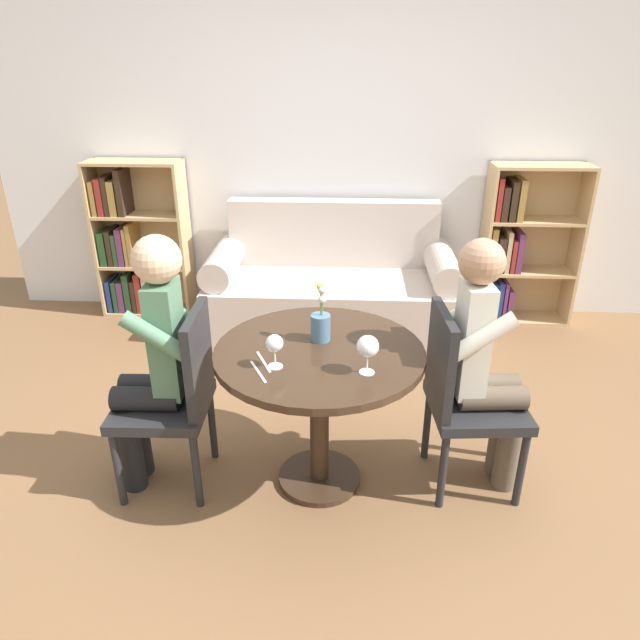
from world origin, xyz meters
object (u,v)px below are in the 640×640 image
Objects in this scene: person_left at (153,360)px; person_right at (486,364)px; chair_left at (176,393)px; bookshelf_right at (517,248)px; couch at (332,290)px; bookshelf_left at (134,244)px; chair_right at (463,394)px; wine_glass_left at (274,344)px; flower_vase at (320,323)px; wine_glass_right at (368,347)px.

person_right is (1.49, 0.08, -0.02)m from person_left.
person_left is 1.49m from person_right.
person_right is at bearing 91.71° from chair_left.
couch is at bearing -169.26° from bookshelf_right.
couch is at bearing -9.49° from bookshelf_left.
chair_right is 0.92m from wine_glass_left.
flower_vase is at bearing -50.72° from bookshelf_left.
bookshelf_left is 1.33× the size of chair_left.
person_right is 0.76m from flower_vase.
chair_left is at bearing 169.22° from wine_glass_right.
bookshelf_left reaches higher than couch.
bookshelf_left reaches higher than flower_vase.
wine_glass_right is at bearing -118.45° from bookshelf_right.
chair_right is (0.66, -1.70, 0.18)m from couch.
wine_glass_right is (0.86, -0.16, 0.35)m from chair_left.
person_left is 0.77m from flower_vase.
chair_right is 6.12× the size of wine_glass_left.
person_left is at bearing -136.37° from bookshelf_right.
bookshelf_left is at bearing 129.28° from flower_vase.
bookshelf_right is at bearing 132.14° from person_left.
chair_left is at bearing -65.95° from bookshelf_left.
wine_glass_left is (0.57, -0.13, 0.16)m from person_left.
chair_right is at bearing -110.58° from bookshelf_right.
flower_vase is (-0.20, 0.29, -0.03)m from wine_glass_right.
wine_glass_right is (0.38, -0.03, 0.01)m from wine_glass_left.
flower_vase is at bearing 80.50° from chair_right.
chair_right is at bearing 91.37° from person_left.
person_left is 8.45× the size of wine_glass_left.
flower_vase is (0.74, 0.13, 0.14)m from person_left.
bookshelf_left is at bearing 45.15° from person_right.
person_right is 0.96m from wine_glass_left.
couch is 2.01m from wine_glass_right.
chair_left is at bearing 88.28° from chair_right.
wine_glass_right is (-0.45, -0.23, 0.35)m from chair_right.
chair_right is 0.18m from person_right.
person_right is (-0.65, -1.95, 0.07)m from bookshelf_right.
person_left is at bearing -68.09° from bookshelf_left.
flower_vase is (-0.00, -1.65, 0.50)m from couch.
bookshelf_left is at bearing 128.82° from wine_glass_right.
chair_right is 0.73× the size of person_right.
bookshelf_left is 2.83m from wine_glass_right.
person_left is 1.01× the size of person_right.
chair_right is at bearing -41.54° from bookshelf_left.
wine_glass_left is (-0.92, -0.21, 0.18)m from person_right.
bookshelf_left reaches higher than wine_glass_left.
person_right reaches higher than flower_vase.
flower_vase is (-0.75, 0.04, 0.16)m from person_right.
chair_left is 1.31m from chair_right.
couch reaches higher than chair_right.
bookshelf_right is 2.89m from chair_left.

